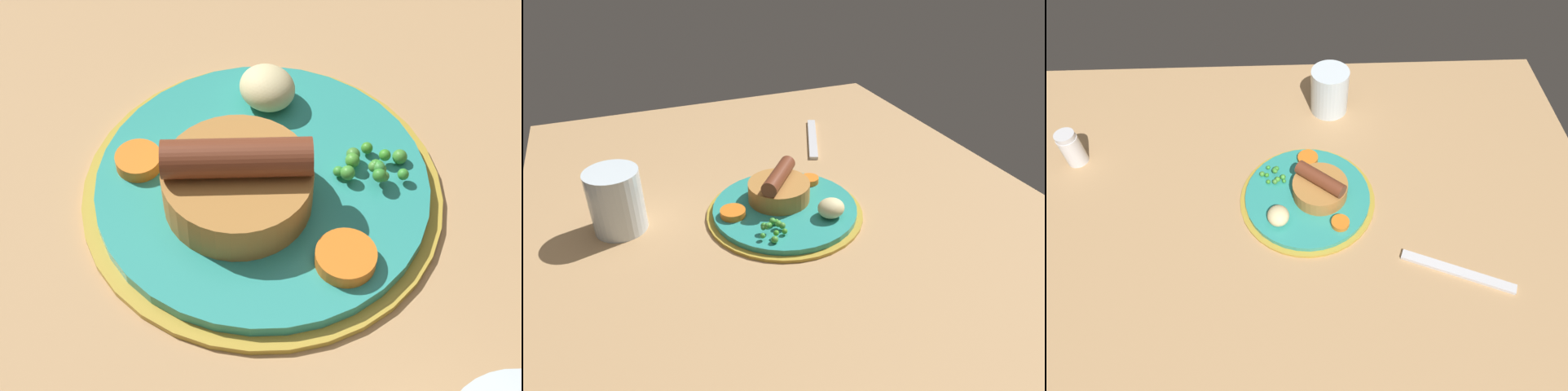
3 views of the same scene
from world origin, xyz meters
TOP-DOWN VIEW (x-y plane):
  - dining_table at (0.00, 0.00)cm, footprint 110.00×80.00cm
  - dinner_plate at (-3.02, -1.58)cm, footprint 23.74×23.74cm
  - sausage_pudding at (-5.19, -1.69)cm, footprint 9.53×9.53cm
  - pea_pile at (2.81, -5.74)cm, footprint 4.78×4.18cm
  - potato_chunk_0 at (2.02, 3.64)cm, footprint 4.11×4.42cm
  - carrot_slice_0 at (-3.41, -9.64)cm, footprint 5.05×5.05cm
  - carrot_slice_5 at (-8.22, 4.86)cm, footprint 3.70×3.70cm

SIDE VIEW (x-z plane):
  - dining_table at x=0.00cm, z-range 0.00..3.00cm
  - dinner_plate at x=-3.02cm, z-range 2.87..4.27cm
  - carrot_slice_5 at x=-8.22cm, z-range 4.40..5.36cm
  - carrot_slice_0 at x=-3.41cm, z-range 4.40..5.43cm
  - pea_pile at x=2.81cm, z-range 4.45..6.19cm
  - potato_chunk_0 at x=2.02cm, z-range 4.40..7.22cm
  - sausage_pudding at x=-5.19cm, z-range 3.68..9.06cm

